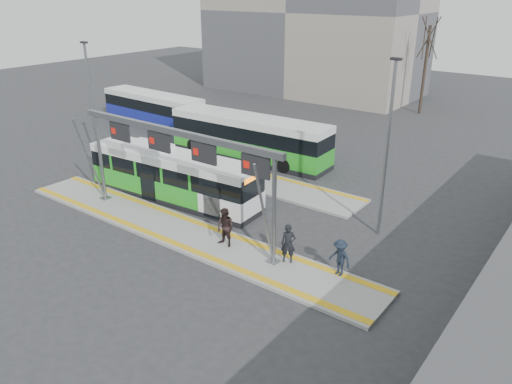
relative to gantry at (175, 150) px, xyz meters
The scene contains 18 objects.
ground 4.32m from the gantry, 36.20° to the right, with size 120.00×120.00×0.00m, color #2D2D30.
platform_main 4.25m from the gantry, 36.20° to the right, with size 22.00×3.00×0.15m, color gray.
platform_second 9.55m from the gantry, 115.25° to the left, with size 20.00×3.00×0.15m, color gray.
tactile_main 4.16m from the gantry, 36.20° to the right, with size 22.00×2.65×0.02m.
tactile_second 10.47m from the gantry, 112.32° to the left, with size 20.00×0.35×0.02m.
gantry is the anchor object (origin of this frame).
apartment_block 38.58m from the gantry, 110.90° to the left, with size 24.50×12.50×18.40m.
hero_bus 5.09m from the gantry, 139.70° to the left, with size 11.28×3.12×3.06m.
bg_bus_green 12.34m from the gantry, 110.43° to the left, with size 12.45×3.13×3.09m.
bg_bus_blue 21.90m from the gantry, 141.10° to the left, with size 10.88×2.77×2.82m.
passenger_a 7.16m from the gantry, ahead, with size 0.66×0.43×1.81m, color black.
passenger_b 4.50m from the gantry, ahead, with size 0.93×0.73×1.92m, color black.
passenger_c 9.38m from the gantry, ahead, with size 1.09×0.62×1.68m, color #19202D.
tree_left 32.57m from the gantry, 95.74° to the left, with size 1.40×1.40×7.06m.
tree_mid 32.40m from the gantry, 88.61° to the left, with size 1.40×1.40×9.37m.
tree_far 40.41m from the gantry, 126.94° to the left, with size 1.40×1.40×7.07m.
lamp_west 11.46m from the gantry, 163.47° to the left, with size 0.50×0.25×8.45m.
lamp_east 10.15m from the gantry, 34.49° to the left, with size 0.50×0.25×8.73m.
Camera 1 is at (16.65, -15.80, 11.68)m, focal length 35.00 mm.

